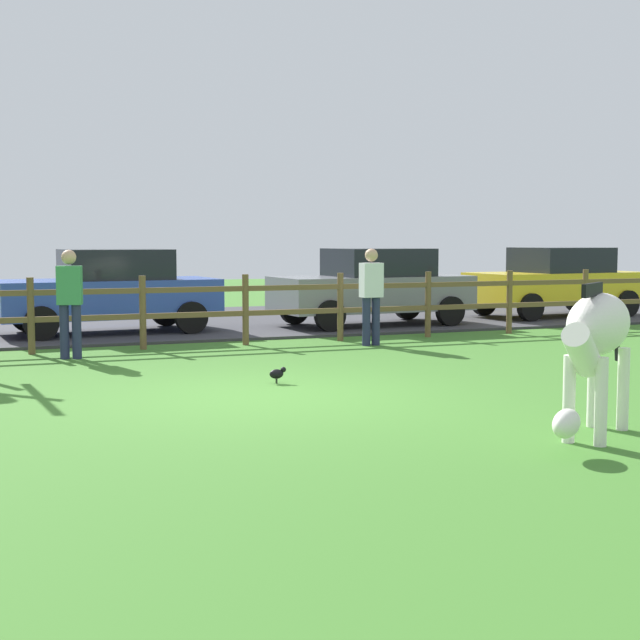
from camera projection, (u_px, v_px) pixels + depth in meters
name	position (u px, v px, depth m)	size (l,w,h in m)	color
ground_plane	(269.00, 396.00, 10.56)	(60.00, 60.00, 0.00)	#3D7528
parking_asphalt	(131.00, 324.00, 19.19)	(28.00, 7.40, 0.05)	#38383D
paddock_fence	(143.00, 308.00, 14.95)	(21.05, 0.11, 1.20)	brown
zebra	(596.00, 336.00, 8.24)	(1.63, 1.35, 1.41)	white
crow_on_grass	(277.00, 373.00, 11.44)	(0.21, 0.10, 0.20)	black
parked_car_blue	(110.00, 290.00, 17.15)	(4.11, 2.11, 1.56)	#2D4CAD
parked_car_grey	(373.00, 286.00, 18.70)	(4.11, 2.10, 1.56)	slate
parked_car_yellow	(557.00, 281.00, 20.90)	(4.11, 2.10, 1.56)	yellow
visitor_left_of_tree	(371.00, 292.00, 15.49)	(0.37, 0.24, 1.64)	#232847
visitor_right_of_tree	(70.00, 299.00, 13.74)	(0.40, 0.30, 1.64)	#232847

